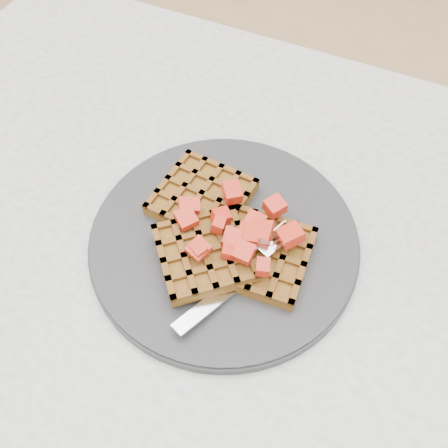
# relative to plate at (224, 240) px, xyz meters

# --- Properties ---
(ground) EXTENTS (4.00, 4.00, 0.00)m
(ground) POSITION_rel_plate_xyz_m (0.06, -0.01, -0.76)
(ground) COLOR tan
(ground) RESTS_ON ground
(table) EXTENTS (1.20, 0.80, 0.75)m
(table) POSITION_rel_plate_xyz_m (0.06, -0.01, -0.12)
(table) COLOR beige
(table) RESTS_ON ground
(plate) EXTENTS (0.31, 0.31, 0.02)m
(plate) POSITION_rel_plate_xyz_m (0.00, 0.00, 0.00)
(plate) COLOR black
(plate) RESTS_ON table
(waffles) EXTENTS (0.20, 0.20, 0.03)m
(waffles) POSITION_rel_plate_xyz_m (0.00, -0.00, 0.02)
(waffles) COLOR brown
(waffles) RESTS_ON plate
(strawberry_pile) EXTENTS (0.15, 0.15, 0.02)m
(strawberry_pile) POSITION_rel_plate_xyz_m (0.00, 0.00, 0.05)
(strawberry_pile) COLOR #940D03
(strawberry_pile) RESTS_ON waffles
(fork) EXTENTS (0.09, 0.18, 0.02)m
(fork) POSITION_rel_plate_xyz_m (0.04, -0.04, 0.02)
(fork) COLOR silver
(fork) RESTS_ON plate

